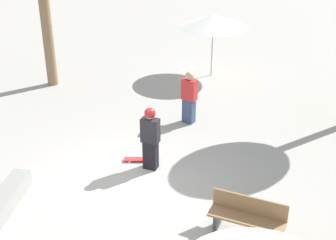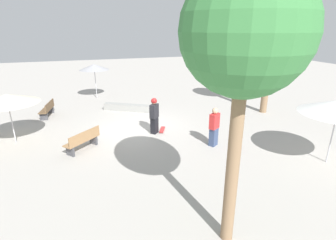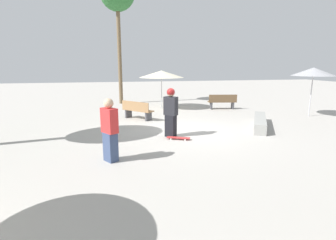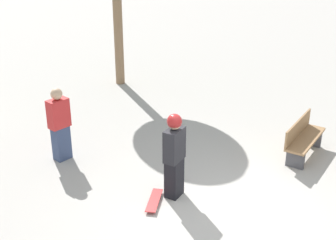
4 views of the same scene
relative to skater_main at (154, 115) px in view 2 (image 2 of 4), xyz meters
name	(u,v)px [view 2 (image 2 of 4)]	position (x,y,z in m)	size (l,w,h in m)	color
ground_plane	(139,129)	(-0.59, 0.72, -0.93)	(60.00, 60.00, 0.00)	#ADA8A0
skater_main	(154,115)	(0.00, 0.00, 0.00)	(0.50, 0.51, 1.73)	black
skateboard	(162,129)	(0.44, 0.17, -0.87)	(0.51, 0.81, 0.07)	red
concrete_ledge	(127,107)	(-0.65, 3.90, -0.73)	(2.74, 1.86, 0.40)	gray
bench_near	(48,109)	(-5.08, 4.17, -0.50)	(0.70, 1.65, 0.85)	#47474C
bench_far	(83,140)	(-3.25, -0.88, -0.50)	(1.47, 1.41, 0.85)	#47474C
shade_umbrella_grey	(94,67)	(-2.23, 7.54, 1.25)	(2.01, 2.01, 2.38)	#B7B7BC
shade_umbrella_cream	(7,99)	(-6.08, 0.82, 1.05)	(2.55, 2.55, 2.18)	#B7B7BC
palm_tree_far_back	(274,20)	(6.98, 1.18, 4.17)	(2.05, 2.05, 6.35)	#896B4C
palm_tree_center_left	(245,35)	(-0.05, -6.89, 3.74)	(2.47, 2.47, 5.96)	#896B4C
bystander_watching	(214,127)	(2.04, -2.09, -0.09)	(0.52, 0.46, 1.68)	#38476B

